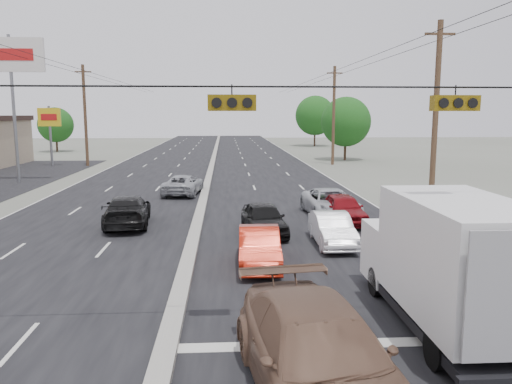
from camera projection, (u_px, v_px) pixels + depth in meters
ground at (169, 340)px, 11.62m from camera, size 200.00×200.00×0.00m
road_surface at (209, 178)px, 41.20m from camera, size 20.00×160.00×0.02m
center_median at (209, 176)px, 41.19m from camera, size 0.50×160.00×0.20m
utility_pole_left_c at (85, 115)px, 49.50m from camera, size 1.60×0.30×10.00m
utility_pole_right_b at (436, 116)px, 26.39m from camera, size 1.60×0.30×10.00m
utility_pole_right_c at (334, 115)px, 51.04m from camera, size 1.60×0.30×10.00m
traffic_signals at (227, 101)px, 10.86m from camera, size 25.00×0.30×0.54m
pole_sign_billboard at (10, 64)px, 36.96m from camera, size 5.00×0.25×11.00m
pole_sign_far at (50, 122)px, 49.40m from camera, size 2.20×0.25×6.00m
tree_left_far at (56, 125)px, 68.85m from camera, size 4.80×4.80×6.12m
tree_right_mid at (346, 122)px, 56.24m from camera, size 5.60×5.60×7.14m
tree_right_far at (315, 116)px, 80.86m from camera, size 6.40×6.40×8.16m
box_truck at (447, 262)px, 11.98m from camera, size 2.36×6.55×3.32m
tan_sedan at (319, 357)px, 9.00m from camera, size 3.14×6.21×1.73m
red_sedan at (259, 248)px, 17.18m from camera, size 1.51×4.01×1.31m
queue_car_a at (264, 219)px, 21.71m from camera, size 2.09×4.21×1.38m
queue_car_b at (332, 230)px, 19.92m from camera, size 1.38×3.89×1.28m
queue_car_c at (331, 203)px, 25.40m from camera, size 2.55×5.13×1.40m
queue_car_d at (456, 253)px, 16.44m from camera, size 2.53×4.89×1.35m
queue_car_e at (343, 209)px, 23.96m from camera, size 1.78×4.12×1.38m
oncoming_near at (128, 211)px, 23.42m from camera, size 2.50×5.10×1.43m
oncoming_far at (183, 185)px, 32.47m from camera, size 2.68×4.86×1.29m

